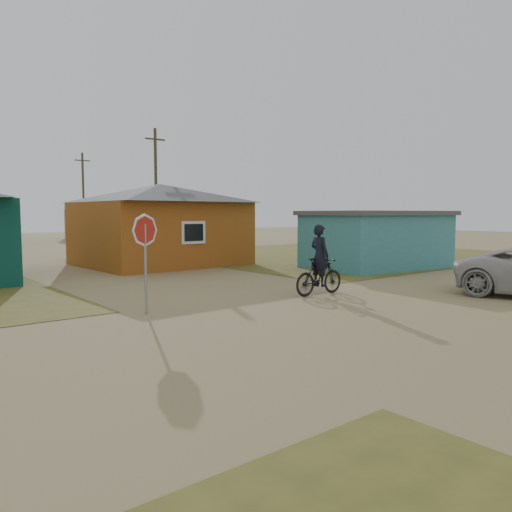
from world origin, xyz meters
The scene contains 9 objects.
ground centered at (0.00, 0.00, 0.00)m, with size 120.00×120.00×0.00m, color #938154.
grass_ne centered at (14.00, 13.00, 0.01)m, with size 20.00×18.00×0.00m, color brown.
house_yellow centered at (2.50, 14.00, 2.00)m, with size 7.72×6.76×3.90m.
shed_turquoise centered at (9.50, 6.50, 1.31)m, with size 6.71×4.93×2.60m.
house_beige_east centered at (10.00, 40.00, 1.86)m, with size 6.95×6.05×3.60m.
utility_pole_near centered at (6.50, 22.00, 4.14)m, with size 1.40×0.20×8.00m.
utility_pole_far centered at (7.50, 38.00, 4.14)m, with size 1.40×0.20×8.00m.
stop_sign centered at (-3.56, 3.42, 1.82)m, with size 0.81×0.12×2.48m.
cyclist centered at (1.86, 2.75, 0.78)m, with size 1.92×0.69×2.15m.
Camera 1 is at (-9.11, -7.76, 2.48)m, focal length 35.00 mm.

